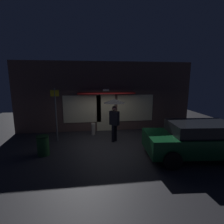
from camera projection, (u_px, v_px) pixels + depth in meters
The scene contains 7 objects.
ground_plane at pixel (110, 143), 8.30m from camera, with size 18.00×18.00×0.00m, color #26262B.
building_facade at pixel (106, 97), 10.20m from camera, with size 10.42×1.00×4.07m.
person_with_umbrella at pixel (114, 109), 8.30m from camera, with size 1.05×1.05×2.14m.
parked_car at pixel (200, 139), 6.74m from camera, with size 4.37×2.28×1.42m.
street_sign_post at pixel (56, 112), 8.39m from camera, with size 0.40×0.07×2.65m.
sidewalk_bollard at pixel (93, 129), 9.59m from camera, with size 0.22×0.22×0.65m, color #B2A899.
trash_bin at pixel (43, 145), 6.97m from camera, with size 0.49×0.49×0.82m.
Camera 1 is at (-0.96, -7.81, 3.07)m, focal length 27.47 mm.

